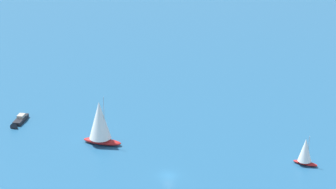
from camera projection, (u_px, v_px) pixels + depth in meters
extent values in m
plane|color=#1E517A|center=(168.00, 175.00, 154.96)|extent=(2000.00, 2000.00, 0.00)
cube|color=black|center=(21.00, 120.00, 184.05)|extent=(5.67, 7.03, 1.11)
cone|color=black|center=(15.00, 126.00, 180.17)|extent=(2.84, 2.71, 2.22)
cube|color=gray|center=(21.00, 116.00, 184.17)|extent=(2.82, 3.01, 0.83)
ellipsoid|color=#B21E1E|center=(102.00, 141.00, 170.59)|extent=(10.73, 7.41, 1.48)
cylinder|color=#B2B2B7|center=(104.00, 118.00, 167.85)|extent=(0.14, 0.14, 12.12)
cone|color=white|center=(100.00, 120.00, 168.41)|extent=(7.79, 7.79, 10.30)
ellipsoid|color=#B21E1E|center=(305.00, 163.00, 159.91)|extent=(6.39, 3.38, 0.86)
cylinder|color=#B2B2B7|center=(308.00, 149.00, 158.23)|extent=(0.14, 0.14, 7.08)
cone|color=white|center=(305.00, 150.00, 158.69)|extent=(4.20, 4.20, 6.01)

